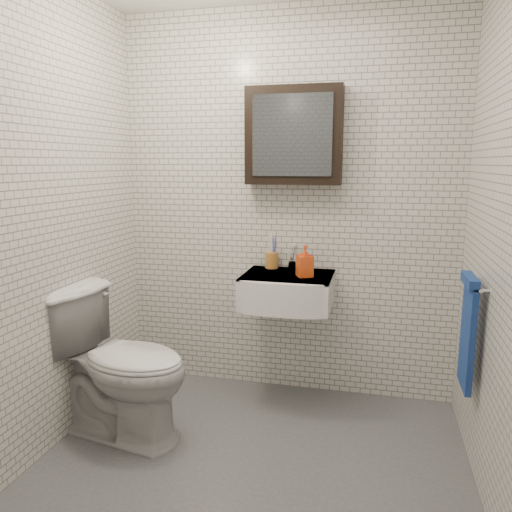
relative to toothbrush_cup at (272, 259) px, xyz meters
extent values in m
cube|color=#4A4D52|center=(0.09, -0.94, -0.90)|extent=(2.20, 2.00, 0.01)
cube|color=silver|center=(0.09, 0.06, 0.34)|extent=(2.20, 0.02, 2.50)
cube|color=silver|center=(0.09, -1.94, 0.34)|extent=(2.20, 0.02, 2.50)
cube|color=silver|center=(-1.01, -0.94, 0.34)|extent=(0.02, 2.00, 2.50)
cube|color=silver|center=(1.19, -0.94, 0.34)|extent=(0.02, 2.00, 2.50)
cube|color=white|center=(0.14, -0.17, -0.16)|extent=(0.55, 0.45, 0.20)
cylinder|color=silver|center=(0.14, -0.15, -0.07)|extent=(0.31, 0.31, 0.02)
cylinder|color=silver|center=(0.14, -0.15, -0.06)|extent=(0.04, 0.04, 0.01)
cube|color=white|center=(0.14, -0.17, -0.06)|extent=(0.55, 0.45, 0.01)
cylinder|color=silver|center=(0.14, 0.00, -0.03)|extent=(0.06, 0.06, 0.06)
cylinder|color=silver|center=(0.14, 0.00, 0.03)|extent=(0.03, 0.03, 0.08)
cylinder|color=silver|center=(0.14, -0.06, 0.06)|extent=(0.02, 0.12, 0.02)
cube|color=silver|center=(0.14, 0.03, 0.09)|extent=(0.02, 0.09, 0.01)
cube|color=black|center=(0.14, -0.01, 0.79)|extent=(0.60, 0.14, 0.60)
cube|color=#3F444C|center=(0.14, -0.09, 0.79)|extent=(0.49, 0.01, 0.49)
cylinder|color=silver|center=(1.15, -0.59, 0.04)|extent=(0.02, 0.30, 0.02)
cylinder|color=silver|center=(1.17, -0.46, 0.04)|extent=(0.04, 0.02, 0.02)
cylinder|color=silver|center=(1.17, -0.72, 0.04)|extent=(0.04, 0.02, 0.02)
cube|color=#22459C|center=(1.13, -0.59, -0.23)|extent=(0.03, 0.26, 0.54)
cube|color=#22459C|center=(1.12, -0.59, 0.06)|extent=(0.05, 0.26, 0.05)
cylinder|color=#B7742D|center=(0.00, 0.00, -0.01)|extent=(0.09, 0.09, 0.11)
cylinder|color=white|center=(-0.02, -0.01, 0.06)|extent=(0.02, 0.03, 0.20)
cylinder|color=#394EB8|center=(0.01, -0.01, 0.05)|extent=(0.02, 0.02, 0.18)
cylinder|color=white|center=(-0.01, 0.01, 0.07)|extent=(0.02, 0.04, 0.21)
cylinder|color=#394EB8|center=(0.02, 0.01, 0.06)|extent=(0.03, 0.04, 0.19)
imported|color=orange|center=(0.25, -0.20, 0.04)|extent=(0.12, 0.12, 0.20)
imported|color=silver|center=(-0.71, -0.78, -0.48)|extent=(0.91, 0.63, 0.85)
camera|label=1|loc=(0.67, -3.16, 0.63)|focal=35.00mm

